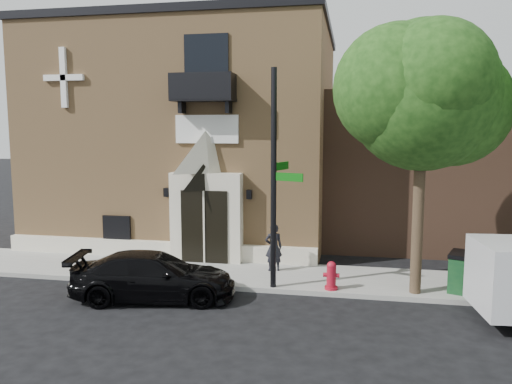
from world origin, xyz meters
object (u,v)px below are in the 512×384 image
(street_sign, at_px, (274,179))
(pedestrian_near, at_px, (274,247))
(fire_hydrant, at_px, (331,276))
(black_sedan, at_px, (154,276))
(dumpster, at_px, (482,274))

(street_sign, distance_m, pedestrian_near, 3.03)
(street_sign, xyz_separation_m, pedestrian_near, (-0.28, 1.72, -2.48))
(fire_hydrant, distance_m, pedestrian_near, 2.61)
(black_sedan, relative_size, pedestrian_near, 2.93)
(dumpster, relative_size, pedestrian_near, 1.25)
(dumpster, bearing_deg, pedestrian_near, -171.61)
(fire_hydrant, bearing_deg, street_sign, -177.27)
(fire_hydrant, relative_size, dumpster, 0.42)
(fire_hydrant, xyz_separation_m, pedestrian_near, (-2.00, 1.64, 0.38))
(black_sedan, xyz_separation_m, dumpster, (9.31, 1.79, 0.06))
(street_sign, height_order, fire_hydrant, street_sign)
(fire_hydrant, bearing_deg, black_sedan, -164.31)
(black_sedan, relative_size, street_sign, 0.72)
(fire_hydrant, height_order, pedestrian_near, pedestrian_near)
(street_sign, relative_size, pedestrian_near, 4.07)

